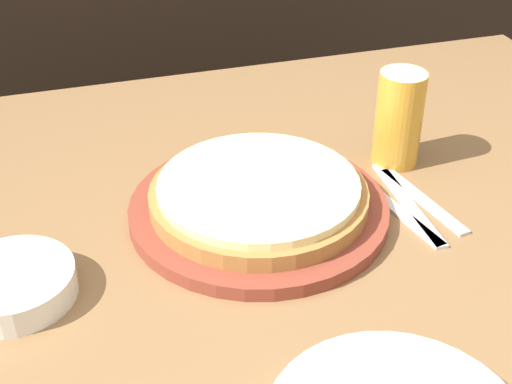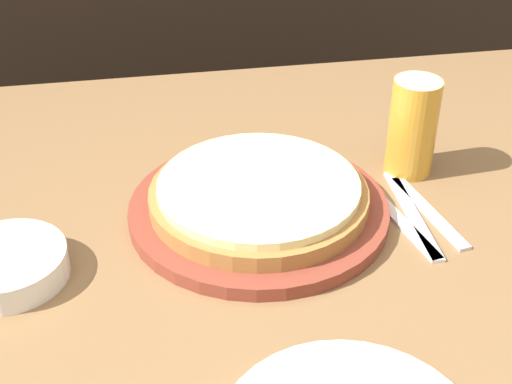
{
  "view_description": "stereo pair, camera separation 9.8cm",
  "coord_description": "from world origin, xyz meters",
  "px_view_note": "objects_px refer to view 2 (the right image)",
  "views": [
    {
      "loc": [
        -0.24,
        -0.75,
        1.3
      ],
      "look_at": [
        -0.0,
        0.04,
        0.76
      ],
      "focal_mm": 50.0,
      "sensor_mm": 36.0,
      "label": 1
    },
    {
      "loc": [
        -0.15,
        -0.77,
        1.3
      ],
      "look_at": [
        -0.0,
        0.04,
        0.76
      ],
      "focal_mm": 50.0,
      "sensor_mm": 36.0,
      "label": 2
    }
  ],
  "objects_px": {
    "fork": "(394,214)",
    "dinner_knife": "(411,212)",
    "side_bowl": "(7,265)",
    "beer_glass": "(413,123)",
    "spoon": "(428,211)",
    "pizza_on_board": "(256,201)"
  },
  "relations": [
    {
      "from": "fork",
      "to": "dinner_knife",
      "type": "xyz_separation_m",
      "value": [
        0.02,
        0.0,
        0.0
      ]
    },
    {
      "from": "side_bowl",
      "to": "fork",
      "type": "bearing_deg",
      "value": 4.37
    },
    {
      "from": "beer_glass",
      "to": "fork",
      "type": "height_order",
      "value": "beer_glass"
    },
    {
      "from": "fork",
      "to": "spoon",
      "type": "relative_size",
      "value": 1.17
    },
    {
      "from": "beer_glass",
      "to": "dinner_knife",
      "type": "bearing_deg",
      "value": -107.3
    },
    {
      "from": "side_bowl",
      "to": "dinner_knife",
      "type": "relative_size",
      "value": 0.69
    },
    {
      "from": "fork",
      "to": "pizza_on_board",
      "type": "bearing_deg",
      "value": 169.69
    },
    {
      "from": "beer_glass",
      "to": "spoon",
      "type": "height_order",
      "value": "beer_glass"
    },
    {
      "from": "beer_glass",
      "to": "spoon",
      "type": "distance_m",
      "value": 0.14
    },
    {
      "from": "pizza_on_board",
      "to": "beer_glass",
      "type": "relative_size",
      "value": 2.4
    },
    {
      "from": "dinner_knife",
      "to": "spoon",
      "type": "xyz_separation_m",
      "value": [
        0.02,
        0.0,
        0.0
      ]
    },
    {
      "from": "pizza_on_board",
      "to": "dinner_knife",
      "type": "height_order",
      "value": "pizza_on_board"
    },
    {
      "from": "pizza_on_board",
      "to": "spoon",
      "type": "relative_size",
      "value": 1.96
    },
    {
      "from": "side_bowl",
      "to": "fork",
      "type": "relative_size",
      "value": 0.69
    },
    {
      "from": "side_bowl",
      "to": "spoon",
      "type": "distance_m",
      "value": 0.57
    },
    {
      "from": "dinner_knife",
      "to": "side_bowl",
      "type": "bearing_deg",
      "value": -175.83
    },
    {
      "from": "side_bowl",
      "to": "spoon",
      "type": "height_order",
      "value": "side_bowl"
    },
    {
      "from": "spoon",
      "to": "beer_glass",
      "type": "bearing_deg",
      "value": 84.79
    },
    {
      "from": "dinner_knife",
      "to": "pizza_on_board",
      "type": "bearing_deg",
      "value": 170.86
    },
    {
      "from": "pizza_on_board",
      "to": "fork",
      "type": "height_order",
      "value": "pizza_on_board"
    },
    {
      "from": "dinner_knife",
      "to": "beer_glass",
      "type": "bearing_deg",
      "value": 72.7
    },
    {
      "from": "beer_glass",
      "to": "fork",
      "type": "xyz_separation_m",
      "value": [
        -0.06,
        -0.11,
        -0.08
      ]
    }
  ]
}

